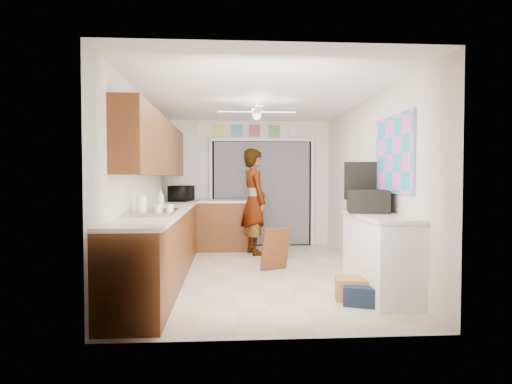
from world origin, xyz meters
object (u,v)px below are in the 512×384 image
object	(u,v)px
dog	(280,244)
paper_towel_roll	(142,205)
suitcase	(367,201)
navy_crate	(360,295)
soap_bottle	(161,198)
cardboard_box	(353,289)
man	(254,201)
microwave	(182,193)

from	to	relation	value
dog	paper_towel_roll	bearing A→B (deg)	-124.64
suitcase	navy_crate	xyz separation A→B (m)	(-0.32, -0.76, -0.97)
soap_bottle	navy_crate	xyz separation A→B (m)	(2.38, -1.66, -0.97)
cardboard_box	man	size ratio (longest dim) A/B	0.21
microwave	man	size ratio (longest dim) A/B	0.27
suitcase	dog	size ratio (longest dim) A/B	1.15
paper_towel_roll	man	world-z (taller)	man
soap_bottle	suitcase	xyz separation A→B (m)	(2.70, -0.89, 0.00)
cardboard_box	navy_crate	xyz separation A→B (m)	(0.02, -0.18, -0.02)
paper_towel_roll	suitcase	world-z (taller)	suitcase
suitcase	navy_crate	world-z (taller)	suitcase
microwave	navy_crate	distance (m)	4.10
microwave	cardboard_box	size ratio (longest dim) A/B	1.30
suitcase	cardboard_box	xyz separation A→B (m)	(-0.34, -0.58, -0.95)
cardboard_box	dog	xyz separation A→B (m)	(-0.51, 2.60, 0.10)
soap_bottle	paper_towel_roll	size ratio (longest dim) A/B	1.23
microwave	dog	size ratio (longest dim) A/B	0.92
microwave	navy_crate	bearing A→B (deg)	-133.78
suitcase	cardboard_box	distance (m)	1.17
microwave	dog	xyz separation A→B (m)	(1.73, -0.50, -0.86)
man	paper_towel_roll	bearing A→B (deg)	133.94
cardboard_box	man	bearing A→B (deg)	107.56
soap_bottle	dog	size ratio (longest dim) A/B	0.49
microwave	suitcase	distance (m)	3.61
microwave	suitcase	size ratio (longest dim) A/B	0.80
dog	soap_bottle	bearing A→B (deg)	-142.63
paper_towel_roll	dog	distance (m)	3.03
cardboard_box	dog	size ratio (longest dim) A/B	0.71
paper_towel_roll	navy_crate	size ratio (longest dim) A/B	0.65
soap_bottle	man	bearing A→B (deg)	45.92
paper_towel_roll	suitcase	size ratio (longest dim) A/B	0.35
man	dog	bearing A→B (deg)	-145.18
microwave	dog	world-z (taller)	microwave
suitcase	navy_crate	bearing A→B (deg)	-99.73
microwave	man	world-z (taller)	man
soap_bottle	cardboard_box	distance (m)	2.94
microwave	cardboard_box	distance (m)	3.94
man	microwave	bearing A→B (deg)	67.23
paper_towel_roll	soap_bottle	bearing A→B (deg)	87.42
microwave	man	bearing A→B (deg)	-85.09
soap_bottle	paper_towel_roll	world-z (taller)	soap_bottle
paper_towel_roll	microwave	bearing A→B (deg)	86.51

